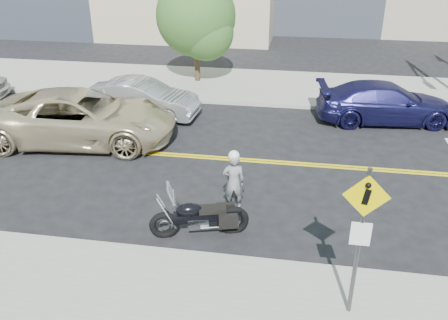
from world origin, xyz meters
TOP-DOWN VIEW (x-y plane):
  - ground_plane at (0.00, 0.00)m, footprint 120.00×120.00m
  - sidewalk_far at (0.00, 7.50)m, footprint 60.00×5.00m
  - pedestrian_sign at (4.20, -6.31)m, footprint 0.78×0.08m
  - motorcyclist at (1.51, -2.85)m, footprint 0.62×0.45m
  - motorcycle at (0.89, -4.14)m, footprint 2.38×1.31m
  - suv at (-4.15, 0.56)m, footprint 6.57×3.53m
  - parked_car_silver at (-2.93, 3.16)m, footprint 4.45×1.82m
  - parked_car_blue at (6.20, 4.16)m, footprint 5.28×2.67m
  - tree_far_a at (-1.73, 7.71)m, footprint 3.53×3.53m

SIDE VIEW (x-z plane):
  - ground_plane at x=0.00m, z-range 0.00..0.00m
  - sidewalk_far at x=0.00m, z-range 0.00..0.15m
  - motorcycle at x=0.89m, z-range 0.00..1.38m
  - parked_car_silver at x=-2.93m, z-range 0.00..1.43m
  - parked_car_blue at x=6.20m, z-range 0.00..1.47m
  - motorcyclist at x=1.51m, z-range 0.00..1.65m
  - suv at x=-4.15m, z-range 0.00..1.75m
  - pedestrian_sign at x=4.20m, z-range 0.46..3.46m
  - tree_far_a at x=-1.73m, z-range 0.64..5.46m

